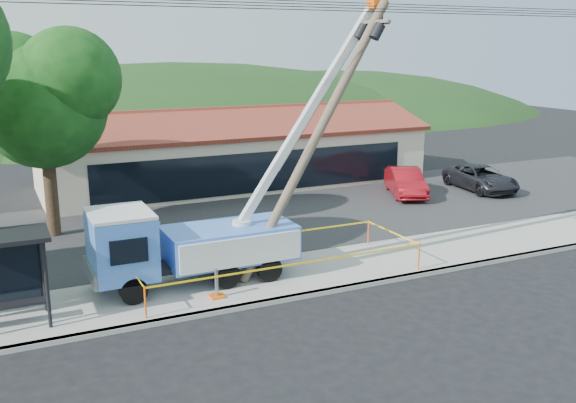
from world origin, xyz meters
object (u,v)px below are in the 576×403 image
at_px(car_silver, 138,247).
at_px(car_red, 405,197).
at_px(leaning_pole, 321,127).
at_px(utility_truck, 190,240).
at_px(car_dark, 480,192).

relative_size(car_silver, car_red, 0.91).
xyz_separation_m(leaning_pole, car_silver, (-5.35, 5.91, -5.37)).
bearing_deg(car_red, utility_truck, -128.12).
xyz_separation_m(leaning_pole, car_red, (10.02, 8.68, -5.37)).
bearing_deg(leaning_pole, utility_truck, 171.73).
height_order(utility_truck, car_red, utility_truck).
height_order(car_silver, car_red, car_red).
bearing_deg(car_dark, utility_truck, -152.59).
bearing_deg(leaning_pole, car_red, 40.91).
bearing_deg(leaning_pole, car_silver, 132.18).
height_order(leaning_pole, car_dark, leaning_pole).
xyz_separation_m(utility_truck, car_red, (14.68, 8.01, -1.70)).
height_order(utility_truck, car_silver, utility_truck).
bearing_deg(utility_truck, leaning_pole, -8.27).
relative_size(car_red, car_dark, 0.91).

